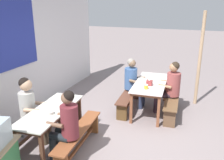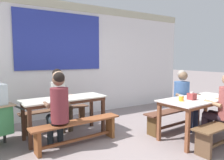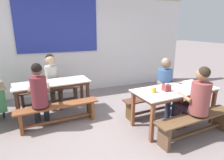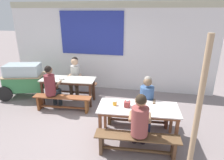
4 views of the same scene
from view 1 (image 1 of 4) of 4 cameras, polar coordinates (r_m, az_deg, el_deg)
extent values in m
plane|color=gray|center=(5.19, 4.17, -12.47)|extent=(40.00, 40.00, 0.00)
cube|color=white|center=(5.94, -20.99, 4.64)|extent=(7.03, 0.12, 2.75)
cube|color=silver|center=(4.58, -14.26, -6.89)|extent=(1.64, 0.72, 0.02)
cube|color=#4C2D1E|center=(4.59, -14.22, -7.36)|extent=(1.56, 0.66, 0.06)
cube|color=#4C2D1E|center=(5.42, -12.29, -7.43)|extent=(0.06, 0.06, 0.68)
cube|color=#4C2D1E|center=(5.22, -7.59, -8.19)|extent=(0.06, 0.06, 0.68)
cube|color=#4C2D1E|center=(4.38, -21.55, -14.97)|extent=(0.06, 0.06, 0.68)
cube|color=#4C2D1E|center=(4.13, -16.03, -16.52)|extent=(0.06, 0.06, 0.68)
cube|color=silver|center=(5.95, 9.07, -0.61)|extent=(1.73, 0.83, 0.02)
cube|color=brown|center=(5.97, 9.05, -0.98)|extent=(1.65, 0.77, 0.06)
cube|color=brown|center=(6.84, 7.34, -1.66)|extent=(0.06, 0.06, 0.68)
cube|color=brown|center=(6.78, 12.36, -2.14)|extent=(0.06, 0.06, 0.68)
cube|color=brown|center=(5.45, 4.52, -6.87)|extent=(0.06, 0.06, 0.68)
cube|color=brown|center=(5.37, 10.85, -7.57)|extent=(0.06, 0.06, 0.68)
cube|color=brown|center=(5.00, -19.35, -9.36)|extent=(1.51, 0.36, 0.02)
cube|color=brown|center=(5.55, -15.37, -8.59)|extent=(0.08, 0.21, 0.41)
cube|color=brown|center=(4.68, -23.62, -14.93)|extent=(0.08, 0.21, 0.41)
cube|color=brown|center=(5.15, -18.98, -12.51)|extent=(1.22, 0.14, 0.04)
cube|color=brown|center=(4.50, -7.90, -11.69)|extent=(1.63, 0.40, 0.03)
cube|color=brown|center=(5.15, -4.62, -10.17)|extent=(0.08, 0.24, 0.40)
cube|color=brown|center=(4.66, -7.72, -15.07)|extent=(1.34, 0.15, 0.04)
cube|color=brown|center=(6.16, 3.97, -3.06)|extent=(1.63, 0.39, 0.03)
cube|color=brown|center=(6.86, 5.25, -2.74)|extent=(0.08, 0.25, 0.40)
cube|color=brown|center=(5.63, 2.30, -7.55)|extent=(0.08, 0.25, 0.40)
cube|color=brown|center=(6.28, 3.90, -5.76)|extent=(1.34, 0.13, 0.04)
cube|color=brown|center=(6.03, 13.97, -4.05)|extent=(1.64, 0.41, 0.03)
cube|color=brown|center=(6.75, 14.22, -3.60)|extent=(0.08, 0.26, 0.41)
cube|color=brown|center=(5.48, 13.33, -8.79)|extent=(0.08, 0.26, 0.41)
cube|color=brown|center=(6.15, 13.75, -6.79)|extent=(1.34, 0.13, 0.04)
cylinder|color=#3F3F3F|center=(4.27, -23.94, -11.78)|extent=(0.19, 0.62, 0.04)
cylinder|color=#1F272C|center=(4.57, -12.44, -14.37)|extent=(0.11, 0.11, 0.43)
cylinder|color=#1F272C|center=(4.45, -13.75, -15.47)|extent=(0.11, 0.11, 0.43)
cylinder|color=#1F272C|center=(4.36, -10.92, -11.91)|extent=(0.13, 0.35, 0.13)
cylinder|color=#1F272C|center=(4.23, -12.23, -13.00)|extent=(0.13, 0.35, 0.13)
cylinder|color=maroon|center=(4.09, -9.93, -9.61)|extent=(0.29, 0.29, 0.57)
sphere|color=brown|center=(3.92, -10.51, -4.17)|extent=(0.20, 0.20, 0.20)
sphere|color=black|center=(3.89, -10.16, -3.75)|extent=(0.18, 0.18, 0.18)
cylinder|color=brown|center=(4.30, -10.86, -8.35)|extent=(0.07, 0.30, 0.08)
cylinder|color=brown|center=(4.06, -13.35, -10.22)|extent=(0.07, 0.30, 0.08)
cylinder|color=#28314C|center=(6.24, 6.80, -4.85)|extent=(0.11, 0.11, 0.43)
cylinder|color=#28314C|center=(6.40, 7.25, -4.26)|extent=(0.11, 0.11, 0.43)
cylinder|color=#28314C|center=(6.18, 5.49, -2.37)|extent=(0.14, 0.35, 0.13)
cylinder|color=#28314C|center=(6.34, 5.98, -1.84)|extent=(0.14, 0.35, 0.13)
cylinder|color=#3B5D90|center=(6.22, 4.44, 0.36)|extent=(0.32, 0.32, 0.55)
sphere|color=brown|center=(6.11, 4.71, 3.93)|extent=(0.20, 0.20, 0.20)
sphere|color=gray|center=(6.11, 4.45, 4.27)|extent=(0.18, 0.18, 0.18)
cylinder|color=brown|center=(6.01, 5.51, -0.45)|extent=(0.08, 0.31, 0.11)
cylinder|color=brown|center=(6.34, 6.49, 0.51)|extent=(0.08, 0.31, 0.10)
cylinder|color=black|center=(6.25, 10.52, -5.01)|extent=(0.11, 0.11, 0.43)
cylinder|color=black|center=(6.08, 10.27, -5.65)|extent=(0.11, 0.11, 0.43)
cylinder|color=black|center=(6.13, 12.38, -2.91)|extent=(0.15, 0.42, 0.13)
cylinder|color=black|center=(5.96, 12.18, -3.51)|extent=(0.15, 0.42, 0.13)
cylinder|color=brown|center=(5.94, 14.23, -0.97)|extent=(0.32, 0.32, 0.56)
sphere|color=#9A6F4E|center=(5.82, 14.35, 2.91)|extent=(0.21, 0.21, 0.21)
sphere|color=#2D2319|center=(5.81, 14.68, 3.24)|extent=(0.20, 0.20, 0.20)
cylinder|color=#9A6F4E|center=(6.13, 12.70, -0.38)|extent=(0.08, 0.31, 0.08)
cylinder|color=#9A6F4E|center=(5.79, 12.30, -1.46)|extent=(0.08, 0.31, 0.10)
cylinder|color=#4A3A2A|center=(4.92, -15.56, -12.14)|extent=(0.11, 0.11, 0.43)
cylinder|color=#4A3A2A|center=(5.06, -14.66, -11.17)|extent=(0.11, 0.11, 0.43)
cylinder|color=#4A3A2A|center=(4.87, -17.69, -9.12)|extent=(0.20, 0.40, 0.13)
cylinder|color=#4A3A2A|center=(5.01, -16.73, -8.22)|extent=(0.20, 0.40, 0.13)
cylinder|color=#B7B5AF|center=(4.91, -19.29, -5.67)|extent=(0.29, 0.29, 0.54)
sphere|color=tan|center=(4.76, -19.59, -1.13)|extent=(0.23, 0.23, 0.23)
sphere|color=black|center=(4.76, -19.95, -0.65)|extent=(0.21, 0.21, 0.21)
cylinder|color=tan|center=(4.70, -18.35, -6.84)|extent=(0.12, 0.31, 0.08)
cylinder|color=tan|center=(4.97, -16.52, -5.28)|extent=(0.12, 0.31, 0.08)
cube|color=brown|center=(5.71, 8.77, -0.66)|extent=(0.12, 0.13, 0.12)
cube|color=white|center=(5.69, 8.80, 0.03)|extent=(0.05, 0.04, 0.02)
cylinder|color=gold|center=(5.47, 8.03, -1.65)|extent=(0.09, 0.09, 0.09)
cylinder|color=white|center=(5.45, 8.05, -1.13)|extent=(0.08, 0.08, 0.02)
cylinder|color=silver|center=(4.40, -14.54, -7.44)|extent=(0.16, 0.16, 0.05)
cylinder|color=tan|center=(6.59, 19.94, 4.51)|extent=(0.08, 0.08, 2.42)
camera|label=2|loc=(2.75, 49.32, -12.94)|focal=33.24mm
camera|label=3|loc=(3.58, 46.35, 0.60)|focal=29.62mm
camera|label=4|loc=(6.27, 46.46, 13.10)|focal=31.07mm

